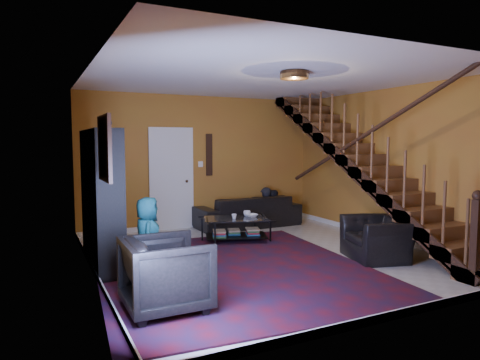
# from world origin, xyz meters

# --- Properties ---
(floor) EXTENTS (5.50, 5.50, 0.00)m
(floor) POSITION_xyz_m (0.00, 0.00, 0.00)
(floor) COLOR beige
(floor) RESTS_ON ground
(room) EXTENTS (5.50, 5.50, 5.50)m
(room) POSITION_xyz_m (-1.33, 1.33, 0.05)
(room) COLOR #A37524
(room) RESTS_ON ground
(staircase) EXTENTS (0.95, 5.02, 3.18)m
(staircase) POSITION_xyz_m (2.12, -0.00, 1.40)
(staircase) COLOR brown
(staircase) RESTS_ON floor
(bookshelf) EXTENTS (0.35, 1.80, 2.00)m
(bookshelf) POSITION_xyz_m (-2.40, 0.60, 0.96)
(bookshelf) COLOR black
(bookshelf) RESTS_ON floor
(door) EXTENTS (0.82, 0.05, 2.05)m
(door) POSITION_xyz_m (-0.70, 2.73, 1.02)
(door) COLOR silver
(door) RESTS_ON floor
(framed_picture) EXTENTS (0.04, 0.74, 0.74)m
(framed_picture) POSITION_xyz_m (-2.57, -0.90, 1.75)
(framed_picture) COLOR maroon
(framed_picture) RESTS_ON room
(wall_hanging) EXTENTS (0.14, 0.03, 0.90)m
(wall_hanging) POSITION_xyz_m (0.15, 2.73, 1.55)
(wall_hanging) COLOR black
(wall_hanging) RESTS_ON room
(ceiling_fixture) EXTENTS (0.40, 0.40, 0.10)m
(ceiling_fixture) POSITION_xyz_m (0.00, -0.80, 2.74)
(ceiling_fixture) COLOR #3F2814
(ceiling_fixture) RESTS_ON room
(rug) EXTENTS (4.02, 4.50, 0.02)m
(rug) POSITION_xyz_m (-0.77, -0.46, 0.01)
(rug) COLOR #420B15
(rug) RESTS_ON floor
(sofa) EXTENTS (2.28, 0.93, 0.66)m
(sofa) POSITION_xyz_m (0.87, 2.30, 0.33)
(sofa) COLOR black
(sofa) RESTS_ON floor
(armchair_left) EXTENTS (0.88, 0.86, 0.80)m
(armchair_left) POSITION_xyz_m (-2.05, -1.47, 0.40)
(armchair_left) COLOR black
(armchair_left) RESTS_ON floor
(armchair_right) EXTENTS (1.09, 1.18, 0.64)m
(armchair_right) POSITION_xyz_m (1.50, -0.92, 0.32)
(armchair_right) COLOR black
(armchair_right) RESTS_ON floor
(person_adult_a) EXTENTS (0.50, 0.36, 1.28)m
(person_adult_a) POSITION_xyz_m (1.33, 2.35, 0.19)
(person_adult_a) COLOR black
(person_adult_a) RESTS_ON sofa
(person_adult_b) EXTENTS (0.59, 0.46, 1.20)m
(person_adult_b) POSITION_xyz_m (1.50, 2.35, 0.15)
(person_adult_b) COLOR black
(person_adult_b) RESTS_ON sofa
(person_child) EXTENTS (0.46, 0.60, 1.09)m
(person_child) POSITION_xyz_m (-1.95, -0.26, 0.55)
(person_child) COLOR #1A6063
(person_child) RESTS_ON armchair_left
(coffee_table) EXTENTS (1.31, 1.02, 0.44)m
(coffee_table) POSITION_xyz_m (0.01, 1.08, 0.25)
(coffee_table) COLOR black
(coffee_table) RESTS_ON floor
(cup_a) EXTENTS (0.14, 0.14, 0.10)m
(cup_a) POSITION_xyz_m (0.28, 1.19, 0.49)
(cup_a) COLOR #999999
(cup_a) RESTS_ON coffee_table
(cup_b) EXTENTS (0.10, 0.10, 0.09)m
(cup_b) POSITION_xyz_m (-0.05, 1.04, 0.48)
(cup_b) COLOR #999999
(cup_b) RESTS_ON coffee_table
(bowl) EXTENTS (0.23, 0.23, 0.05)m
(bowl) POSITION_xyz_m (0.33, 1.08, 0.47)
(bowl) COLOR #999999
(bowl) RESTS_ON coffee_table
(vase) EXTENTS (0.18, 0.18, 0.19)m
(vase) POSITION_xyz_m (-2.41, 0.10, 2.10)
(vase) COLOR #999999
(vase) RESTS_ON bookshelf
(popcorn_bucket) EXTENTS (0.18, 0.18, 0.18)m
(popcorn_bucket) POSITION_xyz_m (-1.65, -1.41, 0.11)
(popcorn_bucket) COLOR red
(popcorn_bucket) RESTS_ON rug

